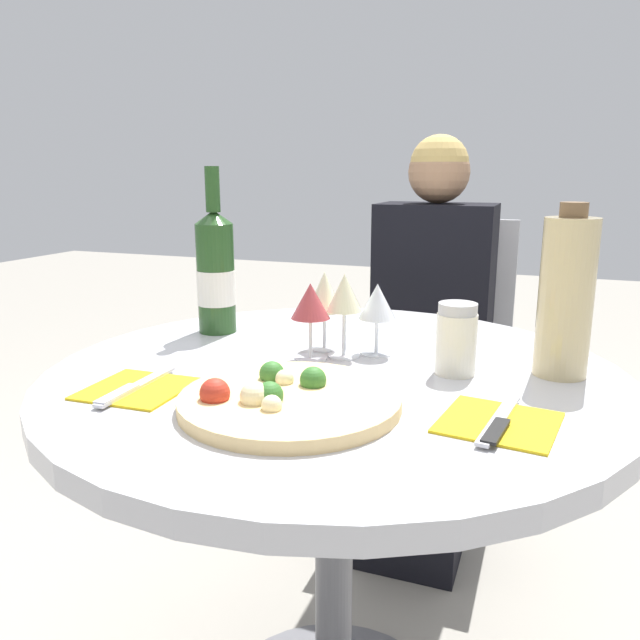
% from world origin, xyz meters
% --- Properties ---
extents(dining_table, '(1.00, 1.00, 0.75)m').
position_xyz_m(dining_table, '(0.00, 0.00, 0.61)').
color(dining_table, slate).
rests_on(dining_table, ground_plane).
extents(chair_behind_diner, '(0.43, 0.43, 0.94)m').
position_xyz_m(chair_behind_diner, '(0.02, 0.89, 0.46)').
color(chair_behind_diner, '#ADADB2').
rests_on(chair_behind_diner, ground_plane).
extents(seated_diner, '(0.33, 0.43, 1.18)m').
position_xyz_m(seated_diner, '(0.02, 0.73, 0.53)').
color(seated_diner, black).
rests_on(seated_diner, ground_plane).
extents(pizza_large, '(0.32, 0.32, 0.05)m').
position_xyz_m(pizza_large, '(-0.00, -0.20, 0.76)').
color(pizza_large, '#E5C17F').
rests_on(pizza_large, dining_table).
extents(wine_bottle, '(0.08, 0.08, 0.34)m').
position_xyz_m(wine_bottle, '(-0.32, 0.16, 0.87)').
color(wine_bottle, '#23471E').
rests_on(wine_bottle, dining_table).
extents(tall_carafe, '(0.09, 0.09, 0.29)m').
position_xyz_m(tall_carafe, '(0.36, 0.10, 0.88)').
color(tall_carafe, tan).
rests_on(tall_carafe, dining_table).
extents(sugar_shaker, '(0.07, 0.07, 0.12)m').
position_xyz_m(sugar_shaker, '(0.20, 0.04, 0.81)').
color(sugar_shaker, silver).
rests_on(sugar_shaker, dining_table).
extents(wine_glass_back_right, '(0.07, 0.07, 0.13)m').
position_xyz_m(wine_glass_back_right, '(0.04, 0.11, 0.84)').
color(wine_glass_back_right, silver).
rests_on(wine_glass_back_right, dining_table).
extents(wine_glass_center, '(0.07, 0.07, 0.15)m').
position_xyz_m(wine_glass_center, '(-0.01, 0.07, 0.86)').
color(wine_glass_center, silver).
rests_on(wine_glass_center, dining_table).
extents(wine_glass_front_left, '(0.07, 0.07, 0.14)m').
position_xyz_m(wine_glass_front_left, '(-0.06, 0.04, 0.85)').
color(wine_glass_front_left, silver).
rests_on(wine_glass_front_left, dining_table).
extents(wine_glass_back_left, '(0.07, 0.07, 0.15)m').
position_xyz_m(wine_glass_back_left, '(-0.06, 0.11, 0.86)').
color(wine_glass_back_left, silver).
rests_on(wine_glass_back_left, dining_table).
extents(place_setting_left, '(0.15, 0.19, 0.01)m').
position_xyz_m(place_setting_left, '(-0.25, -0.22, 0.75)').
color(place_setting_left, gold).
rests_on(place_setting_left, dining_table).
extents(place_setting_right, '(0.17, 0.19, 0.01)m').
position_xyz_m(place_setting_right, '(0.29, -0.16, 0.75)').
color(place_setting_right, gold).
rests_on(place_setting_right, dining_table).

